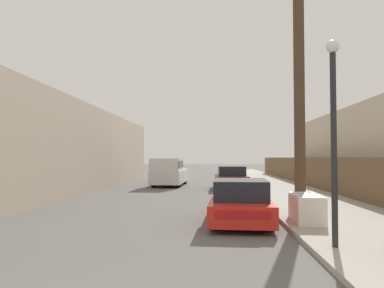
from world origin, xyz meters
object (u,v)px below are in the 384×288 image
Objects in this scene: discarded_fridge at (306,208)px; pedestrian at (301,175)px; utility_pole at (299,66)px; car_parked_mid at (231,178)px; parked_sports_car_red at (240,203)px; street_lamp at (334,124)px; pickup_truck at (169,172)px.

discarded_fridge is 1.06× the size of pedestrian.
utility_pole is at bearing -103.04° from pedestrian.
car_parked_mid is 4.42m from pedestrian.
parked_sports_car_red is (-1.79, 0.45, 0.08)m from discarded_fridge.
discarded_fridge is 0.41× the size of parked_sports_car_red.
car_parked_mid is at bearing 95.18° from street_lamp.
car_parked_mid is at bearing 91.41° from parked_sports_car_red.
parked_sports_car_red is 1.06× the size of car_parked_mid.
parked_sports_car_red is at bearing 168.58° from discarded_fridge.
pedestrian is (2.11, 12.08, -1.57)m from street_lamp.
pedestrian is at bearing 69.41° from parked_sports_car_red.
car_parked_mid is at bearing 99.67° from utility_pole.
pedestrian is at bearing -39.94° from car_parked_mid.
pedestrian is at bearing 147.63° from pickup_truck.
pedestrian reaches higher than car_parked_mid.
utility_pole is (1.73, -10.18, 4.25)m from car_parked_mid.
discarded_fridge is 0.33× the size of pickup_truck.
pickup_truck is (-3.73, 13.76, 0.34)m from parked_sports_car_red.
street_lamp is (1.34, -14.82, 1.91)m from car_parked_mid.
pickup_truck is at bearing 107.26° from street_lamp.
discarded_fridge is at bearing -84.29° from car_parked_mid.
parked_sports_car_red is at bearing -92.96° from car_parked_mid.
car_parked_mid is 0.75× the size of pickup_truck.
pickup_truck is at bearing 107.95° from parked_sports_car_red.
discarded_fridge is 3.64m from street_lamp.
parked_sports_car_red is 1.05× the size of street_lamp.
car_parked_mid is 2.41× the size of pedestrian.
pickup_truck reaches higher than pedestrian.
street_lamp reaches higher than pedestrian.
parked_sports_car_red is 4.30m from street_lamp.
utility_pole reaches higher than pickup_truck.
pedestrian is at bearing 76.96° from utility_pole.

